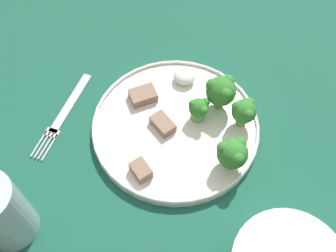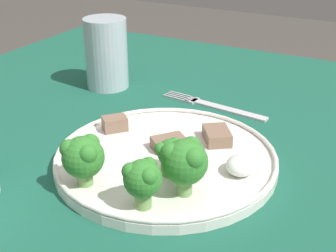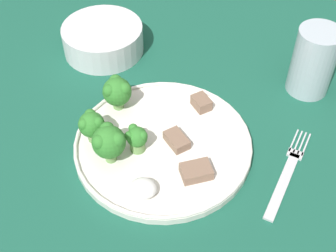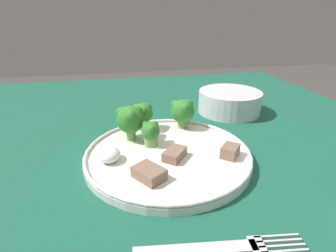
% 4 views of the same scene
% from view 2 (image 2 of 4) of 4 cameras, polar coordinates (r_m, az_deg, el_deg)
% --- Properties ---
extents(table, '(1.14, 1.08, 0.71)m').
position_cam_2_polar(table, '(0.61, -1.39, -13.92)').
color(table, '#195642').
rests_on(table, ground_plane).
extents(dinner_plate, '(0.28, 0.28, 0.02)m').
position_cam_2_polar(dinner_plate, '(0.59, -0.26, -3.95)').
color(dinner_plate, white).
rests_on(dinner_plate, table).
extents(fork, '(0.04, 0.19, 0.00)m').
position_cam_2_polar(fork, '(0.76, 5.65, 2.42)').
color(fork, silver).
rests_on(fork, table).
extents(drinking_glass, '(0.07, 0.07, 0.12)m').
position_cam_2_polar(drinking_glass, '(0.83, -7.50, 8.32)').
color(drinking_glass, '#B2C1CC').
rests_on(drinking_glass, table).
extents(broccoli_floret_near_rim_left, '(0.05, 0.05, 0.07)m').
position_cam_2_polar(broccoli_floret_near_rim_left, '(0.50, 2.07, -4.29)').
color(broccoli_floret_near_rim_left, '#709E56').
rests_on(broccoli_floret_near_rim_left, dinner_plate).
extents(broccoli_floret_center_left, '(0.04, 0.04, 0.06)m').
position_cam_2_polar(broccoli_floret_center_left, '(0.48, -3.11, -6.42)').
color(broccoli_floret_center_left, '#709E56').
rests_on(broccoli_floret_center_left, dinner_plate).
extents(broccoli_floret_back_left, '(0.03, 0.03, 0.04)m').
position_cam_2_polar(broccoli_floret_back_left, '(0.54, 0.34, -3.45)').
color(broccoli_floret_back_left, '#709E56').
rests_on(broccoli_floret_back_left, dinner_plate).
extents(broccoli_floret_front_left, '(0.05, 0.05, 0.06)m').
position_cam_2_polar(broccoli_floret_front_left, '(0.53, -10.32, -3.65)').
color(broccoli_floret_front_left, '#709E56').
rests_on(broccoli_floret_front_left, dinner_plate).
extents(meat_slice_front_slice, '(0.04, 0.04, 0.02)m').
position_cam_2_polar(meat_slice_front_slice, '(0.66, -6.51, 0.30)').
color(meat_slice_front_slice, '#846651').
rests_on(meat_slice_front_slice, dinner_plate).
extents(meat_slice_middle_slice, '(0.05, 0.05, 0.02)m').
position_cam_2_polar(meat_slice_middle_slice, '(0.62, 6.00, -1.17)').
color(meat_slice_middle_slice, '#846651').
rests_on(meat_slice_middle_slice, dinner_plate).
extents(meat_slice_rear_slice, '(0.05, 0.05, 0.02)m').
position_cam_2_polar(meat_slice_rear_slice, '(0.60, 0.05, -2.06)').
color(meat_slice_rear_slice, '#846651').
rests_on(meat_slice_rear_slice, dinner_plate).
extents(sauce_dollop, '(0.04, 0.04, 0.02)m').
position_cam_2_polar(sauce_dollop, '(0.56, 8.90, -4.74)').
color(sauce_dollop, white).
rests_on(sauce_dollop, dinner_plate).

